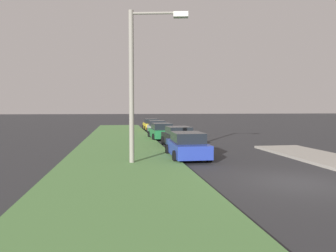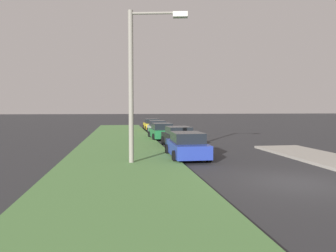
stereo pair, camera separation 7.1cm
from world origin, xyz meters
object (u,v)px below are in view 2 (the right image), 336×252
Objects in this scene: parked_car_black at (178,137)px; parked_car_green at (161,131)px; streetlight at (138,75)px; parked_car_yellow at (152,125)px; parked_car_blue at (187,146)px; parked_car_silver at (157,128)px.

parked_car_green is at bearing 3.52° from parked_car_black.
parked_car_yellow is at bearing -7.39° from streetlight.
parked_car_black and parked_car_yellow have the same top height.
parked_car_black is 17.10m from parked_car_yellow.
streetlight is (-24.10, 3.13, 3.67)m from parked_car_yellow.
parked_car_blue is 1.00× the size of parked_car_yellow.
parked_car_yellow is 0.58× the size of streetlight.
parked_car_green is 11.58m from parked_car_yellow.
parked_car_black is 0.99× the size of parked_car_green.
parked_car_silver is (16.68, -0.32, 0.00)m from parked_car_blue.
parked_car_blue is 22.54m from parked_car_yellow.
parked_car_green is at bearing 177.89° from parked_car_yellow.
streetlight is (-12.53, 2.82, 3.67)m from parked_car_green.
parked_car_blue is 10.96m from parked_car_green.
parked_car_silver is at bearing 179.15° from parked_car_yellow.
streetlight reaches higher than parked_car_yellow.
parked_car_yellow is (22.54, -0.35, 0.00)m from parked_car_blue.
parked_car_black is at bearing -4.67° from parked_car_blue.
parked_car_blue is at bearing -60.61° from streetlight.
parked_car_silver is at bearing -9.65° from streetlight.
parked_car_black is at bearing -25.29° from streetlight.
parked_car_silver is (5.71, -0.28, 0.00)m from parked_car_green.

